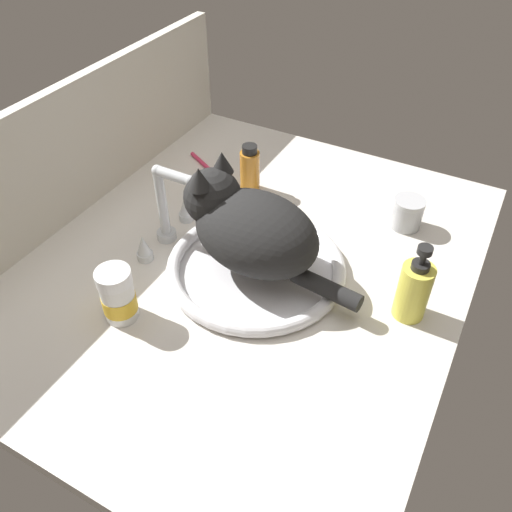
# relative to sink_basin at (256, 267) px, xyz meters

# --- Properties ---
(countertop) EXTENTS (1.01, 0.81, 0.03)m
(countertop) POSITION_rel_sink_basin_xyz_m (0.02, 0.02, -0.03)
(countertop) COLOR silver
(countertop) RESTS_ON ground
(backsplash_wall) EXTENTS (1.01, 0.02, 0.31)m
(backsplash_wall) POSITION_rel_sink_basin_xyz_m (0.02, 0.44, 0.11)
(backsplash_wall) COLOR silver
(backsplash_wall) RESTS_ON ground
(sink_basin) EXTENTS (0.35, 0.35, 0.03)m
(sink_basin) POSITION_rel_sink_basin_xyz_m (0.00, 0.00, 0.00)
(sink_basin) COLOR white
(sink_basin) RESTS_ON countertop
(faucet) EXTENTS (0.18, 0.10, 0.18)m
(faucet) POSITION_rel_sink_basin_xyz_m (-0.00, 0.20, 0.06)
(faucet) COLOR silver
(faucet) RESTS_ON countertop
(cat) EXTENTS (0.20, 0.38, 0.19)m
(cat) POSITION_rel_sink_basin_xyz_m (0.00, 0.02, 0.09)
(cat) COLOR black
(cat) RESTS_ON sink_basin
(pill_bottle) EXTENTS (0.06, 0.06, 0.11)m
(pill_bottle) POSITION_rel_sink_basin_xyz_m (-0.21, 0.15, 0.04)
(pill_bottle) COLOR white
(pill_bottle) RESTS_ON countertop
(soap_pump_bottle) EXTENTS (0.06, 0.06, 0.16)m
(soap_pump_bottle) POSITION_rel_sink_basin_xyz_m (0.03, -0.29, 0.05)
(soap_pump_bottle) COLOR #E5DB4C
(soap_pump_bottle) RESTS_ON countertop
(metal_jar) EXTENTS (0.06, 0.06, 0.07)m
(metal_jar) POSITION_rel_sink_basin_xyz_m (0.28, -0.21, 0.02)
(metal_jar) COLOR #B2B5BA
(metal_jar) RESTS_ON countertop
(amber_bottle) EXTENTS (0.05, 0.05, 0.11)m
(amber_bottle) POSITION_rel_sink_basin_xyz_m (0.24, 0.15, 0.04)
(amber_bottle) COLOR #C67A23
(amber_bottle) RESTS_ON countertop
(toothbrush) EXTENTS (0.09, 0.16, 0.02)m
(toothbrush) POSITION_rel_sink_basin_xyz_m (0.26, 0.27, -0.01)
(toothbrush) COLOR #D83359
(toothbrush) RESTS_ON countertop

